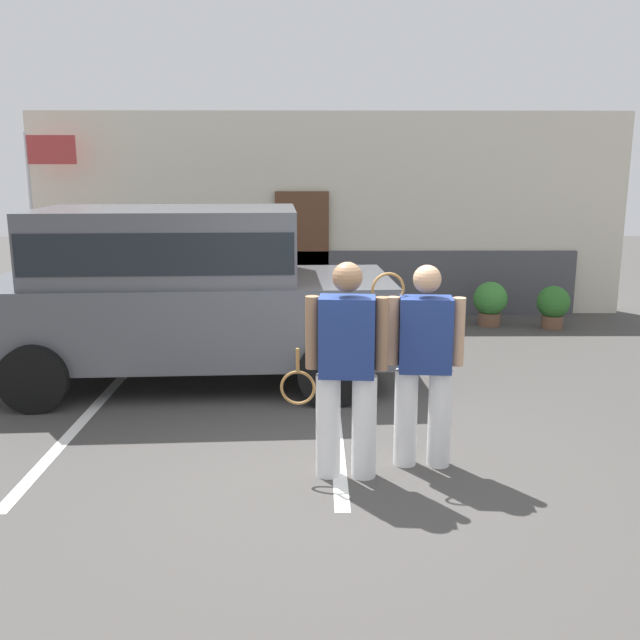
# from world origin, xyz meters

# --- Properties ---
(ground_plane) EXTENTS (40.00, 40.00, 0.00)m
(ground_plane) POSITION_xyz_m (0.00, 0.00, 0.00)
(ground_plane) COLOR #423F3D
(parking_stripe_0) EXTENTS (0.12, 4.40, 0.01)m
(parking_stripe_0) POSITION_xyz_m (-2.61, 1.50, 0.00)
(parking_stripe_0) COLOR silver
(parking_stripe_0) RESTS_ON ground_plane
(parking_stripe_1) EXTENTS (0.12, 4.40, 0.01)m
(parking_stripe_1) POSITION_xyz_m (-0.05, 1.50, 0.00)
(parking_stripe_1) COLOR silver
(parking_stripe_1) RESTS_ON ground_plane
(house_frontage) EXTENTS (10.04, 0.40, 3.40)m
(house_frontage) POSITION_xyz_m (-0.00, 6.58, 1.60)
(house_frontage) COLOR beige
(house_frontage) RESTS_ON ground_plane
(parked_suv) EXTENTS (4.70, 2.36, 2.05)m
(parked_suv) POSITION_xyz_m (-1.79, 2.58, 1.15)
(parked_suv) COLOR #4C4F54
(parked_suv) RESTS_ON ground_plane
(tennis_player_man) EXTENTS (0.91, 0.31, 1.79)m
(tennis_player_man) POSITION_xyz_m (-0.01, -0.05, 0.93)
(tennis_player_man) COLOR white
(tennis_player_man) RESTS_ON ground_plane
(tennis_player_woman) EXTENTS (0.78, 0.30, 1.74)m
(tennis_player_woman) POSITION_xyz_m (0.66, 0.17, 0.91)
(tennis_player_woman) COLOR white
(tennis_player_woman) RESTS_ON ground_plane
(potted_plant_by_porch) EXTENTS (0.54, 0.54, 0.71)m
(potted_plant_by_porch) POSITION_xyz_m (2.56, 5.52, 0.39)
(potted_plant_by_porch) COLOR brown
(potted_plant_by_porch) RESTS_ON ground_plane
(potted_plant_secondary) EXTENTS (0.51, 0.51, 0.67)m
(potted_plant_secondary) POSITION_xyz_m (3.51, 5.33, 0.37)
(potted_plant_secondary) COLOR brown
(potted_plant_secondary) RESTS_ON ground_plane
(flag_pole) EXTENTS (0.80, 0.08, 3.04)m
(flag_pole) POSITION_xyz_m (-4.63, 5.97, 2.11)
(flag_pole) COLOR silver
(flag_pole) RESTS_ON ground_plane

